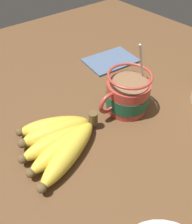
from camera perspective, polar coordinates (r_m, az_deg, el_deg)
table at (r=53.08cm, az=0.02°, el=-2.20°), size 125.75×125.75×2.74cm
coffee_mug at (r=52.24cm, az=8.16°, el=4.42°), size 15.16×10.36×16.28cm
banana_bunch at (r=45.44cm, az=-9.33°, el=-6.98°), size 18.61×17.63×4.44cm
napkin at (r=71.94cm, az=3.84°, el=13.30°), size 16.98×12.80×0.60cm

